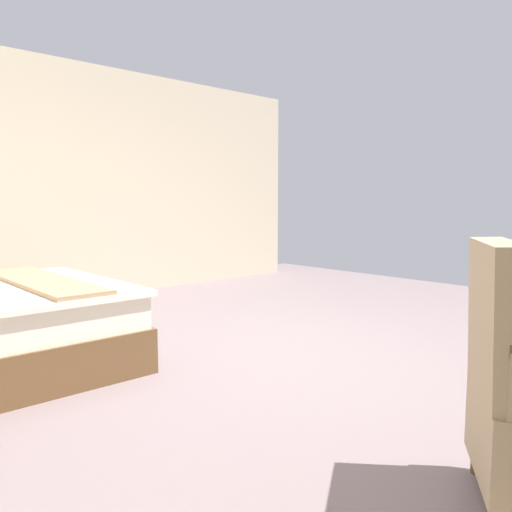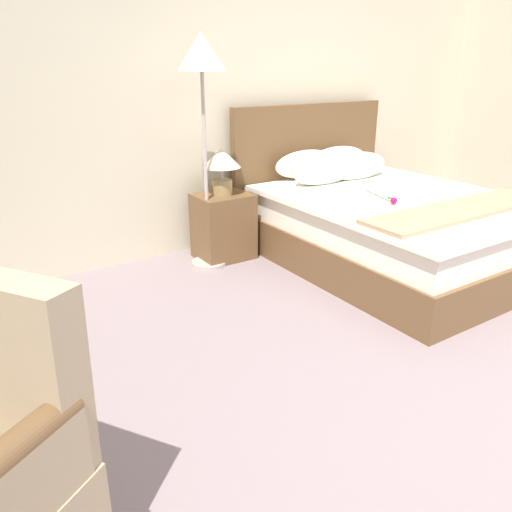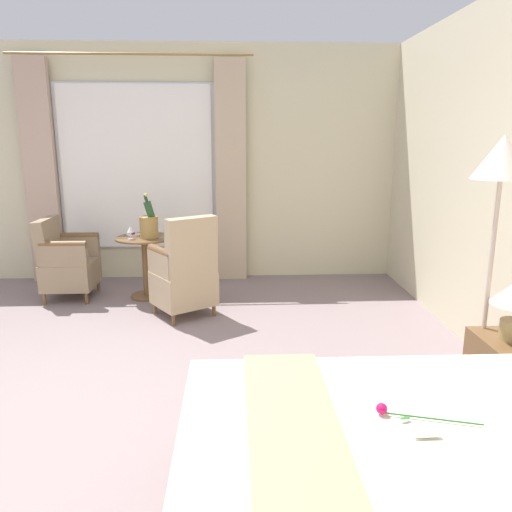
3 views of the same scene
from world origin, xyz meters
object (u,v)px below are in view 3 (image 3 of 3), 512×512
object	(u,v)px
armchair_by_window	(185,273)
bed	(468,497)
side_table_round	(145,260)
armchair_facing_bed	(66,262)
wine_glass_near_bucket	(142,225)
nightstand	(507,381)
champagne_bucket	(149,224)
snack_plate	(133,235)
floor_lamp_brass	(500,181)
wine_glass_near_edge	(130,230)

from	to	relation	value
armchair_by_window	bed	bearing A→B (deg)	24.46
side_table_round	armchair_facing_bed	xyz separation A→B (m)	(-0.03, -0.86, -0.02)
armchair_by_window	wine_glass_near_bucket	bearing A→B (deg)	-145.93
nightstand	side_table_round	bearing A→B (deg)	-134.83
side_table_round	champagne_bucket	size ratio (longest dim) A/B	1.42
side_table_round	snack_plate	distance (m)	0.31
nightstand	floor_lamp_brass	xyz separation A→B (m)	(-0.19, -0.08, 1.19)
wine_glass_near_bucket	wine_glass_near_edge	bearing A→B (deg)	-15.84
wine_glass_near_bucket	bed	bearing A→B (deg)	26.57
champagne_bucket	snack_plate	distance (m)	0.28
armchair_by_window	snack_plate	bearing A→B (deg)	-139.53
side_table_round	wine_glass_near_edge	size ratio (longest dim) A/B	4.71
bed	snack_plate	distance (m)	4.26
bed	side_table_round	world-z (taller)	bed
side_table_round	armchair_facing_bed	bearing A→B (deg)	-92.31
side_table_round	snack_plate	size ratio (longest dim) A/B	4.39
nightstand	champagne_bucket	world-z (taller)	champagne_bucket
armchair_by_window	nightstand	bearing A→B (deg)	47.12
wine_glass_near_bucket	snack_plate	bearing A→B (deg)	-59.11
champagne_bucket	armchair_facing_bed	distance (m)	1.01
nightstand	armchair_facing_bed	distance (m)	4.34
armchair_facing_bed	wine_glass_near_bucket	bearing A→B (deg)	98.62
snack_plate	armchair_by_window	size ratio (longest dim) A/B	0.15
nightstand	wine_glass_near_bucket	size ratio (longest dim) A/B	3.81
nightstand	side_table_round	world-z (taller)	side_table_round
floor_lamp_brass	nightstand	bearing A→B (deg)	23.36
wine_glass_near_edge	wine_glass_near_bucket	bearing A→B (deg)	164.16
armchair_by_window	armchair_facing_bed	bearing A→B (deg)	-116.03
side_table_round	champagne_bucket	world-z (taller)	champagne_bucket
floor_lamp_brass	armchair_by_window	world-z (taller)	floor_lamp_brass
bed	snack_plate	size ratio (longest dim) A/B	14.04
wine_glass_near_edge	armchair_facing_bed	world-z (taller)	armchair_facing_bed
wine_glass_near_bucket	wine_glass_near_edge	distance (m)	0.29
wine_glass_near_bucket	armchair_facing_bed	distance (m)	0.90
champagne_bucket	wine_glass_near_edge	bearing A→B (deg)	-68.26
side_table_round	armchair_facing_bed	distance (m)	0.86
snack_plate	wine_glass_near_bucket	bearing A→B (deg)	120.89
floor_lamp_brass	wine_glass_near_bucket	xyz separation A→B (m)	(-2.56, -2.57, -0.69)
armchair_facing_bed	wine_glass_near_edge	bearing A→B (deg)	78.25
floor_lamp_brass	wine_glass_near_bucket	distance (m)	3.69
floor_lamp_brass	armchair_facing_bed	world-z (taller)	floor_lamp_brass
wine_glass_near_bucket	wine_glass_near_edge	size ratio (longest dim) A/B	0.99
nightstand	armchair_facing_bed	world-z (taller)	armchair_facing_bed
champagne_bucket	wine_glass_near_edge	size ratio (longest dim) A/B	3.31
bed	floor_lamp_brass	xyz separation A→B (m)	(-1.24, 0.66, 1.12)
nightstand	wine_glass_near_edge	size ratio (longest dim) A/B	3.77
champagne_bucket	armchair_facing_bed	xyz separation A→B (m)	(-0.08, -0.92, -0.42)
wine_glass_near_bucket	snack_plate	distance (m)	0.14
wine_glass_near_bucket	wine_glass_near_edge	xyz separation A→B (m)	(0.28, -0.08, 0.00)
floor_lamp_brass	armchair_facing_bed	distance (m)	4.30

